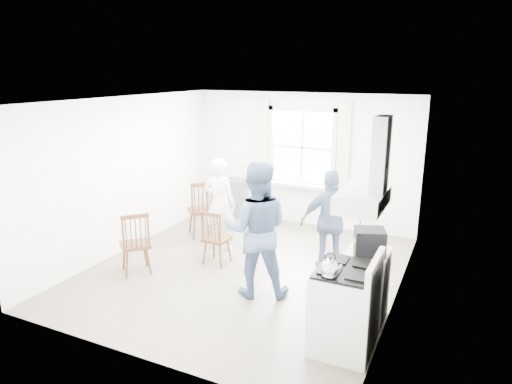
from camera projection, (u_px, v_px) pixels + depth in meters
name	position (u px, v px, depth m)	size (l,w,h in m)	color
room_shell	(245.00, 189.00, 6.77)	(4.62, 5.12, 2.64)	#746859
window_assembly	(302.00, 152.00, 8.86)	(1.88, 0.24, 1.70)	white
range_hood	(368.00, 184.00, 4.58)	(0.45, 0.76, 0.94)	silver
shelf_unit	(236.00, 198.00, 9.61)	(0.40, 0.30, 0.80)	slate
gas_stove	(345.00, 308.00, 5.01)	(0.68, 0.76, 1.12)	silver
kettle	(330.00, 268.00, 4.68)	(0.19, 0.19, 0.27)	silver
low_cabinet	(366.00, 285.00, 5.60)	(0.50, 0.55, 0.90)	silver
stereo_stack	(370.00, 242.00, 5.37)	(0.43, 0.41, 0.31)	black
cardboard_box	(365.00, 247.00, 5.39)	(0.27, 0.20, 0.18)	tan
windsor_chair_a	(202.00, 203.00, 8.31)	(0.63, 0.63, 1.07)	#482A17
windsor_chair_b	(213.00, 233.00, 7.13)	(0.39, 0.39, 0.90)	#482A17
windsor_chair_c	(136.00, 237.00, 6.76)	(0.58, 0.58, 1.00)	#482A17
person_left	(220.00, 204.00, 7.76)	(0.58, 0.58, 1.60)	white
person_mid	(256.00, 230.00, 6.13)	(0.91, 0.91, 1.87)	#4A638A
person_right	(331.00, 221.00, 6.90)	(0.93, 0.93, 1.58)	navy
potted_plant	(328.00, 178.00, 8.66)	(0.18, 0.18, 0.33)	#337439
windsor_chair_d	(211.00, 207.00, 8.36)	(0.54, 0.54, 0.96)	#482A17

